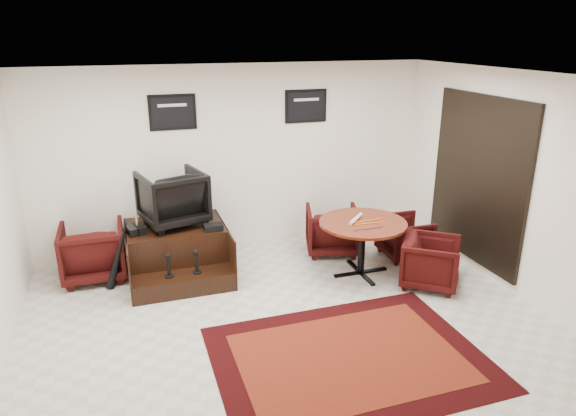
# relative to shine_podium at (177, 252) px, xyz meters

# --- Properties ---
(ground) EXTENTS (6.00, 6.00, 0.00)m
(ground) POSITION_rel_shine_podium_xyz_m (1.04, -1.79, -0.32)
(ground) COLOR silver
(ground) RESTS_ON ground
(room_shell) EXTENTS (6.02, 5.02, 2.81)m
(room_shell) POSITION_rel_shine_podium_xyz_m (1.45, -1.66, 1.47)
(room_shell) COLOR white
(room_shell) RESTS_ON ground
(area_rug) EXTENTS (2.78, 2.08, 0.01)m
(area_rug) POSITION_rel_shine_podium_xyz_m (1.44, -2.59, -0.31)
(area_rug) COLOR black
(area_rug) RESTS_ON ground
(shine_podium) EXTENTS (1.34, 1.38, 0.69)m
(shine_podium) POSITION_rel_shine_podium_xyz_m (0.00, 0.00, 0.00)
(shine_podium) COLOR black
(shine_podium) RESTS_ON ground
(shine_chair) EXTENTS (0.97, 0.93, 0.83)m
(shine_chair) POSITION_rel_shine_podium_xyz_m (0.00, 0.14, 0.79)
(shine_chair) COLOR black
(shine_chair) RESTS_ON shine_podium
(shoes_pair) EXTENTS (0.28, 0.33, 0.11)m
(shoes_pair) POSITION_rel_shine_podium_xyz_m (-0.53, -0.06, 0.42)
(shoes_pair) COLOR black
(shoes_pair) RESTS_ON shine_podium
(polish_kit) EXTENTS (0.25, 0.17, 0.09)m
(polish_kit) POSITION_rel_shine_podium_xyz_m (0.48, -0.27, 0.41)
(polish_kit) COLOR black
(polish_kit) RESTS_ON shine_podium
(umbrella_black) EXTENTS (0.32, 0.12, 0.85)m
(umbrella_black) POSITION_rel_shine_podium_xyz_m (-0.80, -0.20, 0.11)
(umbrella_black) COLOR black
(umbrella_black) RESTS_ON ground
(umbrella_hooked) EXTENTS (0.33, 0.13, 0.90)m
(umbrella_hooked) POSITION_rel_shine_podium_xyz_m (-0.77, -0.09, 0.13)
(umbrella_hooked) COLOR black
(umbrella_hooked) RESTS_ON ground
(armchair_side) EXTENTS (0.82, 0.77, 0.84)m
(armchair_side) POSITION_rel_shine_podium_xyz_m (-1.11, 0.22, 0.10)
(armchair_side) COLOR black
(armchair_side) RESTS_ON ground
(meeting_table) EXTENTS (1.19, 1.19, 0.78)m
(meeting_table) POSITION_rel_shine_podium_xyz_m (2.42, -0.83, 0.37)
(meeting_table) COLOR #48150A
(meeting_table) RESTS_ON ground
(table_chair_back) EXTENTS (0.93, 0.90, 0.78)m
(table_chair_back) POSITION_rel_shine_podium_xyz_m (2.33, 0.01, 0.07)
(table_chair_back) COLOR black
(table_chair_back) RESTS_ON ground
(table_chair_window) EXTENTS (0.64, 0.68, 0.68)m
(table_chair_window) POSITION_rel_shine_podium_xyz_m (3.31, -0.50, 0.02)
(table_chair_window) COLOR black
(table_chair_window) RESTS_ON ground
(table_chair_corner) EXTENTS (0.96, 0.97, 0.73)m
(table_chair_corner) POSITION_rel_shine_podium_xyz_m (3.15, -1.43, 0.05)
(table_chair_corner) COLOR black
(table_chair_corner) RESTS_ON ground
(paper_roll) EXTENTS (0.34, 0.33, 0.05)m
(paper_roll) POSITION_rel_shine_podium_xyz_m (2.35, -0.76, 0.49)
(paper_roll) COLOR silver
(paper_roll) RESTS_ON meeting_table
(table_clutter) EXTENTS (0.57, 0.32, 0.01)m
(table_clutter) POSITION_rel_shine_podium_xyz_m (2.46, -0.94, 0.47)
(table_clutter) COLOR orange
(table_clutter) RESTS_ON meeting_table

